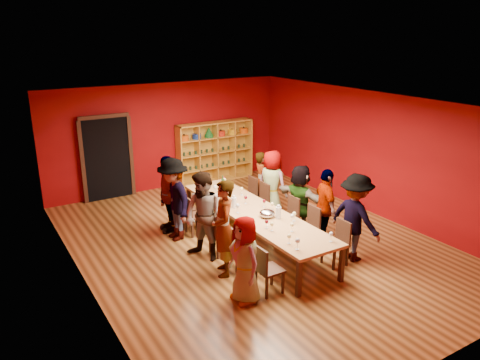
% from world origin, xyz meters
% --- Properties ---
extents(room_shell, '(7.10, 9.10, 3.04)m').
position_xyz_m(room_shell, '(0.00, 0.00, 1.50)').
color(room_shell, '#593517').
rests_on(room_shell, ground).
extents(tasting_table, '(1.10, 4.50, 0.75)m').
position_xyz_m(tasting_table, '(0.00, 0.00, 0.70)').
color(tasting_table, '#AB7947').
rests_on(tasting_table, ground).
extents(doorway, '(1.40, 0.17, 2.30)m').
position_xyz_m(doorway, '(-1.80, 4.43, 1.12)').
color(doorway, black).
rests_on(doorway, ground).
extents(shelving_unit, '(2.40, 0.40, 1.80)m').
position_xyz_m(shelving_unit, '(1.40, 4.32, 0.98)').
color(shelving_unit, gold).
rests_on(shelving_unit, ground).
extents(chair_person_left_0, '(0.42, 0.42, 0.89)m').
position_xyz_m(chair_person_left_0, '(-0.91, -1.78, 0.50)').
color(chair_person_left_0, black).
rests_on(chair_person_left_0, ground).
extents(person_left_0, '(0.42, 0.75, 1.52)m').
position_xyz_m(person_left_0, '(-1.33, -1.78, 0.76)').
color(person_left_0, silver).
rests_on(person_left_0, ground).
extents(chair_person_left_1, '(0.42, 0.42, 0.89)m').
position_xyz_m(chair_person_left_1, '(-0.91, -0.80, 0.50)').
color(chair_person_left_1, black).
rests_on(chair_person_left_1, ground).
extents(person_left_1, '(0.71, 0.81, 1.84)m').
position_xyz_m(person_left_1, '(-1.18, -0.80, 0.92)').
color(person_left_1, '#5682B2').
rests_on(person_left_1, ground).
extents(chair_person_left_2, '(0.42, 0.42, 0.89)m').
position_xyz_m(chair_person_left_2, '(-0.91, -0.07, 0.50)').
color(chair_person_left_2, black).
rests_on(chair_person_left_2, ground).
extents(person_left_2, '(0.78, 0.99, 1.80)m').
position_xyz_m(person_left_2, '(-1.21, -0.07, 0.90)').
color(person_left_2, '#141D38').
rests_on(person_left_2, ground).
extents(chair_person_left_3, '(0.42, 0.42, 0.89)m').
position_xyz_m(chair_person_left_3, '(-0.91, 1.10, 0.50)').
color(chair_person_left_3, black).
rests_on(chair_person_left_3, ground).
extents(person_left_3, '(0.50, 1.19, 1.83)m').
position_xyz_m(person_left_3, '(-1.34, 1.10, 0.91)').
color(person_left_3, '#131A35').
rests_on(person_left_3, ground).
extents(chair_person_left_4, '(0.42, 0.42, 0.89)m').
position_xyz_m(chair_person_left_4, '(-0.91, 1.59, 0.50)').
color(chair_person_left_4, black).
rests_on(chair_person_left_4, ground).
extents(person_left_4, '(0.64, 1.10, 1.76)m').
position_xyz_m(person_left_4, '(-1.26, 1.59, 0.88)').
color(person_left_4, '#151F3C').
rests_on(person_left_4, ground).
extents(chair_person_right_0, '(0.42, 0.42, 0.89)m').
position_xyz_m(chair_person_right_0, '(0.91, -1.62, 0.50)').
color(chair_person_right_0, black).
rests_on(chair_person_right_0, ground).
extents(person_right_0, '(0.58, 1.19, 1.77)m').
position_xyz_m(person_right_0, '(1.32, -1.62, 0.89)').
color(person_right_0, silver).
rests_on(person_right_0, ground).
extents(chair_person_right_1, '(0.42, 0.42, 0.89)m').
position_xyz_m(chair_person_right_1, '(0.91, -0.75, 0.50)').
color(chair_person_right_1, black).
rests_on(chair_person_right_1, ground).
extents(person_right_1, '(0.74, 1.05, 1.64)m').
position_xyz_m(person_right_1, '(1.32, -0.75, 0.82)').
color(person_right_1, '#131736').
rests_on(person_right_1, ground).
extents(chair_person_right_2, '(0.42, 0.42, 0.89)m').
position_xyz_m(chair_person_right_2, '(0.91, -0.05, 0.50)').
color(chair_person_right_2, black).
rests_on(chair_person_right_2, ground).
extents(person_right_2, '(0.72, 1.53, 1.59)m').
position_xyz_m(person_right_2, '(1.19, -0.05, 0.79)').
color(person_right_2, '#131936').
rests_on(person_right_2, ground).
extents(chair_person_right_3, '(0.42, 0.42, 0.89)m').
position_xyz_m(chair_person_right_3, '(0.91, 1.09, 0.50)').
color(chair_person_right_3, black).
rests_on(chair_person_right_3, ground).
extents(person_right_3, '(0.66, 0.90, 1.65)m').
position_xyz_m(person_right_3, '(1.23, 1.09, 0.83)').
color(person_right_3, pink).
rests_on(person_right_3, ground).
extents(chair_person_right_4, '(0.42, 0.42, 0.89)m').
position_xyz_m(chair_person_right_4, '(0.91, 1.61, 0.50)').
color(chair_person_right_4, black).
rests_on(chair_person_right_4, ground).
extents(person_right_4, '(0.54, 0.64, 1.50)m').
position_xyz_m(person_right_4, '(1.27, 1.61, 0.75)').
color(person_right_4, tan).
rests_on(person_right_4, ground).
extents(wine_glass_0, '(0.08, 0.08, 0.19)m').
position_xyz_m(wine_glass_0, '(0.36, -1.99, 0.89)').
color(wine_glass_0, silver).
rests_on(wine_glass_0, tasting_table).
extents(wine_glass_1, '(0.07, 0.07, 0.18)m').
position_xyz_m(wine_glass_1, '(0.03, -1.27, 0.88)').
color(wine_glass_1, silver).
rests_on(wine_glass_1, tasting_table).
extents(wine_glass_2, '(0.09, 0.09, 0.22)m').
position_xyz_m(wine_glass_2, '(-0.35, -1.92, 0.91)').
color(wine_glass_2, silver).
rests_on(wine_glass_2, tasting_table).
extents(wine_glass_3, '(0.07, 0.07, 0.18)m').
position_xyz_m(wine_glass_3, '(0.36, 1.92, 0.88)').
color(wine_glass_3, silver).
rests_on(wine_glass_3, tasting_table).
extents(wine_glass_4, '(0.07, 0.07, 0.18)m').
position_xyz_m(wine_glass_4, '(0.30, 0.06, 0.88)').
color(wine_glass_4, silver).
rests_on(wine_glass_4, tasting_table).
extents(wine_glass_5, '(0.08, 0.08, 0.20)m').
position_xyz_m(wine_glass_5, '(0.28, -0.95, 0.89)').
color(wine_glass_5, silver).
rests_on(wine_glass_5, tasting_table).
extents(wine_glass_6, '(0.07, 0.07, 0.18)m').
position_xyz_m(wine_glass_6, '(-0.29, -0.89, 0.88)').
color(wine_glass_6, silver).
rests_on(wine_glass_6, tasting_table).
extents(wine_glass_7, '(0.08, 0.08, 0.21)m').
position_xyz_m(wine_glass_7, '(0.27, 1.73, 0.90)').
color(wine_glass_7, silver).
rests_on(wine_glass_7, tasting_table).
extents(wine_glass_8, '(0.09, 0.09, 0.21)m').
position_xyz_m(wine_glass_8, '(-0.19, 1.36, 0.90)').
color(wine_glass_8, silver).
rests_on(wine_glass_8, tasting_table).
extents(wine_glass_9, '(0.07, 0.07, 0.18)m').
position_xyz_m(wine_glass_9, '(0.35, -0.18, 0.88)').
color(wine_glass_9, silver).
rests_on(wine_glass_9, tasting_table).
extents(wine_glass_10, '(0.08, 0.08, 0.19)m').
position_xyz_m(wine_glass_10, '(0.07, 0.45, 0.89)').
color(wine_glass_10, silver).
rests_on(wine_glass_10, tasting_table).
extents(wine_glass_11, '(0.07, 0.07, 0.18)m').
position_xyz_m(wine_glass_11, '(-0.27, -1.05, 0.88)').
color(wine_glass_11, silver).
rests_on(wine_glass_11, tasting_table).
extents(wine_glass_12, '(0.08, 0.08, 0.20)m').
position_xyz_m(wine_glass_12, '(0.38, -0.89, 0.90)').
color(wine_glass_12, silver).
rests_on(wine_glass_12, tasting_table).
extents(wine_glass_13, '(0.08, 0.08, 0.20)m').
position_xyz_m(wine_glass_13, '(0.29, 0.96, 0.89)').
color(wine_glass_13, silver).
rests_on(wine_glass_13, tasting_table).
extents(wine_glass_14, '(0.08, 0.08, 0.20)m').
position_xyz_m(wine_glass_14, '(-0.27, 0.92, 0.90)').
color(wine_glass_14, silver).
rests_on(wine_glass_14, tasting_table).
extents(wine_glass_15, '(0.08, 0.08, 0.19)m').
position_xyz_m(wine_glass_15, '(-0.33, -1.66, 0.89)').
color(wine_glass_15, silver).
rests_on(wine_glass_15, tasting_table).
extents(wine_glass_16, '(0.08, 0.08, 0.21)m').
position_xyz_m(wine_glass_16, '(-0.27, 0.72, 0.90)').
color(wine_glass_16, silver).
rests_on(wine_glass_16, tasting_table).
extents(wine_glass_17, '(0.08, 0.08, 0.21)m').
position_xyz_m(wine_glass_17, '(-0.35, 0.07, 0.90)').
color(wine_glass_17, silver).
rests_on(wine_glass_17, tasting_table).
extents(spittoon_bowl, '(0.32, 0.32, 0.18)m').
position_xyz_m(spittoon_bowl, '(0.04, -0.43, 0.83)').
color(spittoon_bowl, '#B0B2B7').
rests_on(spittoon_bowl, tasting_table).
extents(carafe_a, '(0.12, 0.12, 0.27)m').
position_xyz_m(carafe_a, '(-0.27, 0.37, 0.87)').
color(carafe_a, silver).
rests_on(carafe_a, tasting_table).
extents(carafe_b, '(0.14, 0.14, 0.29)m').
position_xyz_m(carafe_b, '(0.19, -0.61, 0.88)').
color(carafe_b, silver).
rests_on(carafe_b, tasting_table).
extents(wine_bottle, '(0.09, 0.09, 0.31)m').
position_xyz_m(wine_bottle, '(0.18, 1.64, 0.87)').
color(wine_bottle, '#153B18').
rests_on(wine_bottle, tasting_table).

